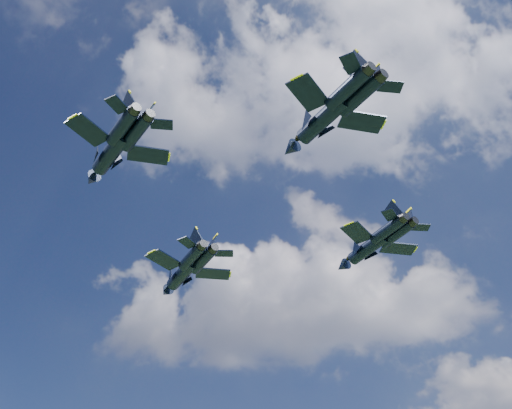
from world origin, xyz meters
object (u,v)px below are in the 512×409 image
Objects in this scene: jet_lead at (181,275)px; jet_left at (110,155)px; jet_slot at (320,122)px; jet_right at (366,249)px.

jet_left is (0.23, -28.48, 0.12)m from jet_lead.
jet_lead is at bearing 84.46° from jet_slot.
jet_lead is 28.48m from jet_left.
jet_right is (28.64, -1.47, -0.27)m from jet_lead.
jet_lead is 38.87m from jet_slot.
jet_slot is at bearing -140.32° from jet_right.
jet_lead reaches higher than jet_right.
jet_slot is (25.85, -29.03, -0.35)m from jet_lead.
jet_lead is at bearing 132.52° from jet_right.
jet_left is 0.99× the size of jet_slot.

